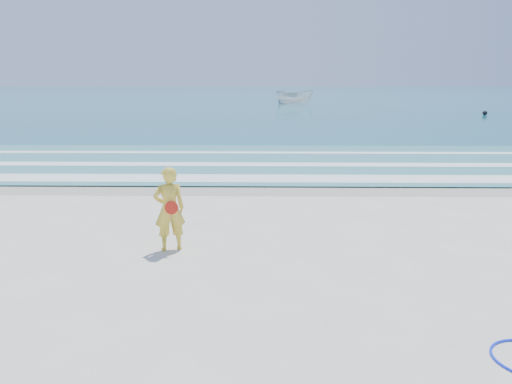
{
  "coord_description": "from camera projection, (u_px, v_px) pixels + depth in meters",
  "views": [
    {
      "loc": [
        0.76,
        -6.86,
        3.49
      ],
      "look_at": [
        0.57,
        4.0,
        1.0
      ],
      "focal_mm": 35.0,
      "sensor_mm": 36.0,
      "label": 1
    }
  ],
  "objects": [
    {
      "name": "ground",
      "position": [
        213.0,
        316.0,
        7.48
      ],
      "size": [
        400.0,
        400.0,
        0.0
      ],
      "primitive_type": "plane",
      "color": "silver",
      "rests_on": "ground"
    },
    {
      "name": "wet_sand",
      "position": [
        241.0,
        188.0,
        16.25
      ],
      "size": [
        400.0,
        2.4,
        0.0
      ],
      "primitive_type": "cube",
      "color": "#B2A893",
      "rests_on": "ground"
    },
    {
      "name": "ocean",
      "position": [
        261.0,
        94.0,
        109.81
      ],
      "size": [
        400.0,
        190.0,
        0.04
      ],
      "primitive_type": "cube",
      "color": "#19727F",
      "rests_on": "ground"
    },
    {
      "name": "shallow",
      "position": [
        247.0,
        161.0,
        21.12
      ],
      "size": [
        400.0,
        10.0,
        0.01
      ],
      "primitive_type": "cube",
      "color": "#59B7AD",
      "rests_on": "ocean"
    },
    {
      "name": "foam_near",
      "position": [
        243.0,
        178.0,
        17.51
      ],
      "size": [
        400.0,
        1.4,
        0.01
      ],
      "primitive_type": "cube",
      "color": "white",
      "rests_on": "shallow"
    },
    {
      "name": "foam_mid",
      "position": [
        246.0,
        164.0,
        20.33
      ],
      "size": [
        400.0,
        0.9,
        0.01
      ],
      "primitive_type": "cube",
      "color": "white",
      "rests_on": "shallow"
    },
    {
      "name": "foam_far",
      "position": [
        248.0,
        152.0,
        23.55
      ],
      "size": [
        400.0,
        0.6,
        0.01
      ],
      "primitive_type": "cube",
      "color": "white",
      "rests_on": "shallow"
    },
    {
      "name": "boat",
      "position": [
        295.0,
        97.0,
        66.96
      ],
      "size": [
        5.3,
        2.68,
        1.96
      ],
      "primitive_type": "imported",
      "rotation": [
        0.0,
        0.0,
        1.41
      ],
      "color": "silver",
      "rests_on": "ocean"
    },
    {
      "name": "buoy",
      "position": [
        485.0,
        113.0,
        47.03
      ],
      "size": [
        0.45,
        0.45,
        0.45
      ],
      "primitive_type": "sphere",
      "color": "black",
      "rests_on": "ocean"
    },
    {
      "name": "woman",
      "position": [
        169.0,
        209.0,
        10.19
      ],
      "size": [
        0.74,
        0.61,
        1.75
      ],
      "color": "gold",
      "rests_on": "ground"
    }
  ]
}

